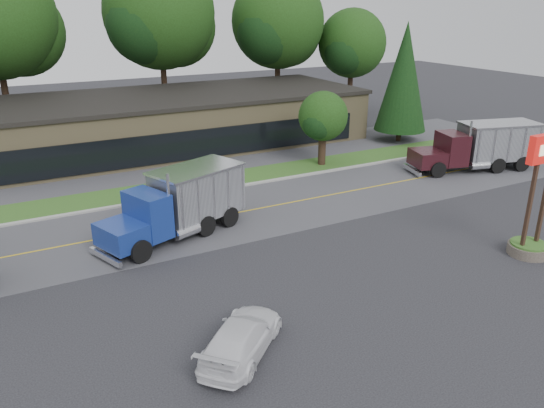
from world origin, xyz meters
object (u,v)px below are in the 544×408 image
at_px(dump_truck_maroon, 482,145).
at_px(bilo_sign, 534,215).
at_px(dump_truck_blue, 181,201).
at_px(rally_car, 241,337).

bearing_deg(dump_truck_maroon, bilo_sign, 65.96).
relative_size(dump_truck_blue, rally_car, 1.88).
xyz_separation_m(dump_truck_maroon, rally_car, (-24.49, -11.62, -1.16)).
bearing_deg(bilo_sign, dump_truck_blue, 143.80).
relative_size(bilo_sign, rally_car, 1.33).
bearing_deg(bilo_sign, dump_truck_maroon, 50.95).
distance_m(bilo_sign, dump_truck_maroon, 14.27).
distance_m(dump_truck_blue, rally_car, 10.91).
bearing_deg(dump_truck_maroon, dump_truck_blue, 17.23).
distance_m(dump_truck_blue, dump_truck_maroon, 22.94).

